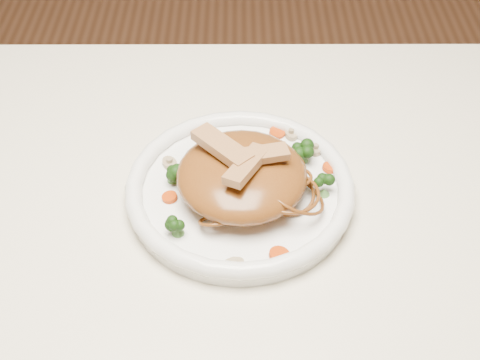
{
  "coord_description": "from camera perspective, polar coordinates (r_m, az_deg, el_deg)",
  "views": [
    {
      "loc": [
        0.05,
        -0.45,
        1.31
      ],
      "look_at": [
        0.05,
        0.08,
        0.78
      ],
      "focal_mm": 49.23,
      "sensor_mm": 36.0,
      "label": 1
    }
  ],
  "objects": [
    {
      "name": "table",
      "position": [
        0.8,
        -3.64,
        -10.5
      ],
      "size": [
        1.2,
        0.8,
        0.75
      ],
      "color": "beige",
      "rests_on": "ground"
    },
    {
      "name": "plate",
      "position": [
        0.76,
        0.0,
        -1.18
      ],
      "size": [
        0.27,
        0.27,
        0.02
      ],
      "primitive_type": "cylinder",
      "rotation": [
        0.0,
        0.0,
        -0.04
      ],
      "color": "white",
      "rests_on": "table"
    },
    {
      "name": "noodle_mound",
      "position": [
        0.73,
        0.15,
        0.41
      ],
      "size": [
        0.15,
        0.15,
        0.05
      ],
      "primitive_type": "ellipsoid",
      "rotation": [
        0.0,
        0.0,
        0.03
      ],
      "color": "brown",
      "rests_on": "plate"
    },
    {
      "name": "chicken_a",
      "position": [
        0.71,
        1.67,
        2.18
      ],
      "size": [
        0.07,
        0.04,
        0.01
      ],
      "primitive_type": "cube",
      "rotation": [
        0.0,
        0.0,
        0.25
      ],
      "color": "tan",
      "rests_on": "noodle_mound"
    },
    {
      "name": "chicken_b",
      "position": [
        0.72,
        -1.56,
        2.9
      ],
      "size": [
        0.07,
        0.07,
        0.01
      ],
      "primitive_type": "cube",
      "rotation": [
        0.0,
        0.0,
        2.33
      ],
      "color": "tan",
      "rests_on": "noodle_mound"
    },
    {
      "name": "chicken_c",
      "position": [
        0.7,
        0.59,
        1.28
      ],
      "size": [
        0.05,
        0.07,
        0.01
      ],
      "primitive_type": "cube",
      "rotation": [
        0.0,
        0.0,
        4.2
      ],
      "color": "tan",
      "rests_on": "noodle_mound"
    },
    {
      "name": "broccoli_0",
      "position": [
        0.78,
        5.51,
        2.61
      ],
      "size": [
        0.03,
        0.03,
        0.03
      ],
      "primitive_type": null,
      "rotation": [
        0.0,
        0.0,
        -0.05
      ],
      "color": "#15380B",
      "rests_on": "plate"
    },
    {
      "name": "broccoli_1",
      "position": [
        0.76,
        -5.9,
        0.84
      ],
      "size": [
        0.04,
        0.04,
        0.03
      ],
      "primitive_type": null,
      "rotation": [
        0.0,
        0.0,
        -0.4
      ],
      "color": "#15380B",
      "rests_on": "plate"
    },
    {
      "name": "broccoli_2",
      "position": [
        0.7,
        -5.46,
        -3.8
      ],
      "size": [
        0.03,
        0.03,
        0.03
      ],
      "primitive_type": null,
      "rotation": [
        0.0,
        0.0,
        -0.39
      ],
      "color": "#15380B",
      "rests_on": "plate"
    },
    {
      "name": "broccoli_3",
      "position": [
        0.75,
        7.36,
        -0.44
      ],
      "size": [
        0.03,
        0.03,
        0.03
      ],
      "primitive_type": null,
      "rotation": [
        0.0,
        0.0,
        0.08
      ],
      "color": "#15380B",
      "rests_on": "plate"
    },
    {
      "name": "carrot_0",
      "position": [
        0.83,
        3.24,
        4.12
      ],
      "size": [
        0.03,
        0.03,
        0.0
      ],
      "primitive_type": "cylinder",
      "rotation": [
        0.0,
        0.0,
        0.41
      ],
      "color": "#B43306",
      "rests_on": "plate"
    },
    {
      "name": "carrot_1",
      "position": [
        0.75,
        -6.12,
        -1.5
      ],
      "size": [
        0.02,
        0.02,
        0.0
      ],
      "primitive_type": "cylinder",
      "rotation": [
        0.0,
        0.0,
        0.43
      ],
      "color": "#B43306",
      "rests_on": "plate"
    },
    {
      "name": "carrot_2",
      "position": [
        0.79,
        7.76,
        1.07
      ],
      "size": [
        0.02,
        0.02,
        0.0
      ],
      "primitive_type": "cylinder",
      "rotation": [
        0.0,
        0.0,
        -0.28
      ],
      "color": "#B43306",
      "rests_on": "plate"
    },
    {
      "name": "carrot_3",
      "position": [
        0.83,
        -3.62,
        4.27
      ],
      "size": [
        0.02,
        0.02,
        0.0
      ],
      "primitive_type": "cylinder",
      "rotation": [
        0.0,
        0.0,
        -0.17
      ],
      "color": "#B43306",
      "rests_on": "plate"
    },
    {
      "name": "carrot_4",
      "position": [
        0.69,
        3.43,
        -6.48
      ],
      "size": [
        0.03,
        0.03,
        0.0
      ],
      "primitive_type": "cylinder",
      "rotation": [
        0.0,
        0.0,
        -0.23
      ],
      "color": "#B43306",
      "rests_on": "plate"
    },
    {
      "name": "mushroom_0",
      "position": [
        0.68,
        -0.56,
        -7.32
      ],
      "size": [
        0.03,
        0.03,
        0.01
      ],
      "primitive_type": "cylinder",
      "rotation": [
        0.0,
        0.0,
        0.31
      ],
      "color": "tan",
      "rests_on": "plate"
    },
    {
      "name": "mushroom_1",
      "position": [
        0.81,
        6.6,
        2.63
      ],
      "size": [
        0.02,
        0.02,
        0.01
      ],
      "primitive_type": "cylinder",
      "rotation": [
        0.0,
        0.0,
        1.34
      ],
      "color": "tan",
      "rests_on": "plate"
    },
    {
      "name": "mushroom_2",
      "position": [
        0.79,
        -6.11,
        1.44
      ],
      "size": [
        0.03,
        0.03,
        0.01
      ],
      "primitive_type": "cylinder",
      "rotation": [
        0.0,
        0.0,
        -1.01
      ],
      "color": "tan",
      "rests_on": "plate"
    },
    {
      "name": "mushroom_3",
      "position": [
        0.82,
        4.45,
        3.97
      ],
      "size": [
        0.03,
        0.03,
        0.01
      ],
      "primitive_type": "cylinder",
      "rotation": [
        0.0,
        0.0,
        1.77
      ],
      "color": "tan",
      "rests_on": "plate"
    }
  ]
}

